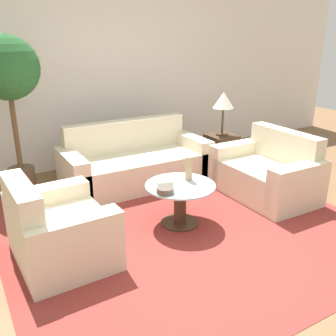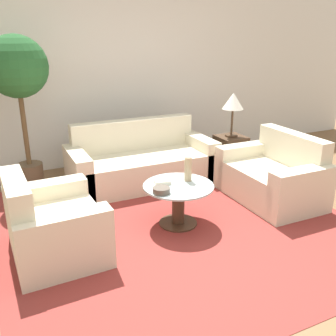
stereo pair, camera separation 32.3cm
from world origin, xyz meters
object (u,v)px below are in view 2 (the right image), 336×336
Objects in this scene: potted_plant at (18,77)px; book_stack at (163,182)px; coffee_table at (178,199)px; bowl at (161,190)px; armchair at (50,228)px; table_lamp at (233,103)px; vase at (188,169)px; loveseat at (274,178)px; sofa_main at (141,163)px.

book_stack is at bearing -52.75° from potted_plant.
bowl is at bearing -155.33° from coffee_table.
armchair is 2.01m from potted_plant.
coffee_table is 2.36m from potted_plant.
table_lamp is 0.32× the size of potted_plant.
book_stack is (-0.28, 0.04, -0.11)m from vase.
armchair is 0.80× the size of loveseat.
bowl is at bearing -105.35° from book_stack.
table_lamp is at bearing 36.77° from bowl.
table_lamp is at bearing -69.15° from armchair.
vase is (1.45, 0.09, 0.31)m from armchair.
potted_plant is 10.41× the size of book_stack.
sofa_main is at bearing 172.35° from table_lamp.
table_lamp reaches higher than coffee_table.
loveseat is 2.03× the size of table_lamp.
sofa_main is at bearing 92.45° from vase.
vase is at bearing -88.56° from armchair.
book_stack is (0.11, 0.21, -0.01)m from bowl.
loveseat is 1.63m from bowl.
table_lamp is at bearing 45.57° from book_stack.
loveseat reaches higher than coffee_table.
bowl is (-0.34, -1.42, 0.21)m from sofa_main.
loveseat is 1.71× the size of coffee_table.
potted_plant is 2.28m from vase.
book_stack is at bearing 142.52° from coffee_table.
loveseat is 6.80× the size of book_stack.
table_lamp is 3.64× the size of bowl.
vase is 0.30m from book_stack.
bowl reaches higher than coffee_table.
table_lamp reaches higher than book_stack.
sofa_main is 1.83m from potted_plant.
coffee_table is 2.84× the size of vase.
coffee_table is 3.98× the size of book_stack.
table_lamp is at bearing 39.88° from vase.
table_lamp is 1.94m from book_stack.
vase is 1.52× the size of bowl.
potted_plant is (-2.64, 1.52, 1.16)m from loveseat.
armchair reaches higher than book_stack.
potted_plant reaches higher than vase.
potted_plant is at bearing 121.06° from bowl.
table_lamp reaches higher than loveseat.
armchair is 1.48m from vase.
armchair is 5.89× the size of bowl.
armchair is at bearing -90.56° from potted_plant.
potted_plant is (0.02, 1.64, 1.16)m from armchair.
armchair is (-1.40, -1.33, 0.00)m from sofa_main.
loveseat is at bearing 7.63° from bowl.
book_stack is at bearing -86.02° from armchair.
vase is at bearing -140.12° from table_lamp.
book_stack is (-1.49, -0.00, 0.20)m from loveseat.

